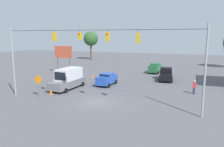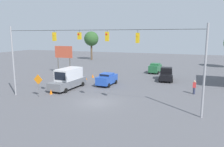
% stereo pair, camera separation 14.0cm
% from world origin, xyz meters
% --- Properties ---
extents(ground_plane, '(140.00, 140.00, 0.00)m').
position_xyz_m(ground_plane, '(0.00, 0.00, 0.00)').
color(ground_plane, '#56565B').
extents(overhead_signal_span, '(22.28, 0.38, 8.64)m').
position_xyz_m(overhead_signal_span, '(-0.04, 0.78, 5.58)').
color(overhead_signal_span, '#939399').
rests_on(overhead_signal_span, ground_plane).
extents(sedan_blue_withflow_mid, '(2.25, 4.35, 1.85)m').
position_xyz_m(sedan_blue_withflow_mid, '(2.18, -8.56, 0.97)').
color(sedan_blue_withflow_mid, '#234CB2').
rests_on(sedan_blue_withflow_mid, ground_plane).
extents(box_truck_grey_parked_shoulder, '(2.80, 6.62, 2.89)m').
position_xyz_m(box_truck_grey_parked_shoulder, '(6.61, -4.74, 1.43)').
color(box_truck_grey_parked_shoulder, slate).
rests_on(box_truck_grey_parked_shoulder, ground_plane).
extents(sedan_green_oncoming_deep, '(2.33, 3.99, 1.99)m').
position_xyz_m(sedan_green_oncoming_deep, '(-2.95, -22.03, 1.03)').
color(sedan_green_oncoming_deep, '#236038').
rests_on(sedan_green_oncoming_deep, ground_plane).
extents(pickup_truck_black_oncoming_far, '(2.61, 5.17, 2.12)m').
position_xyz_m(pickup_truck_black_oncoming_far, '(-5.87, -15.54, 0.98)').
color(pickup_truck_black_oncoming_far, black).
rests_on(pickup_truck_black_oncoming_far, ground_plane).
extents(traffic_cone_nearest, '(0.38, 0.38, 0.63)m').
position_xyz_m(traffic_cone_nearest, '(7.08, -1.18, 0.32)').
color(traffic_cone_nearest, orange).
rests_on(traffic_cone_nearest, ground_plane).
extents(traffic_cone_second, '(0.38, 0.38, 0.63)m').
position_xyz_m(traffic_cone_second, '(6.88, -3.75, 0.32)').
color(traffic_cone_second, orange).
rests_on(traffic_cone_second, ground_plane).
extents(traffic_cone_third, '(0.38, 0.38, 0.63)m').
position_xyz_m(traffic_cone_third, '(6.97, -6.20, 0.32)').
color(traffic_cone_third, orange).
rests_on(traffic_cone_third, ground_plane).
extents(traffic_cone_fourth, '(0.38, 0.38, 0.63)m').
position_xyz_m(traffic_cone_fourth, '(7.04, -8.45, 0.32)').
color(traffic_cone_fourth, orange).
rests_on(traffic_cone_fourth, ground_plane).
extents(traffic_cone_fifth, '(0.38, 0.38, 0.63)m').
position_xyz_m(traffic_cone_fifth, '(7.09, -11.09, 0.32)').
color(traffic_cone_fifth, orange).
rests_on(traffic_cone_fifth, ground_plane).
extents(traffic_cone_farthest, '(0.38, 0.38, 0.63)m').
position_xyz_m(traffic_cone_farthest, '(6.84, -13.31, 0.32)').
color(traffic_cone_farthest, orange).
rests_on(traffic_cone_farthest, ground_plane).
extents(roadside_billboard, '(3.93, 0.16, 5.45)m').
position_xyz_m(roadside_billboard, '(14.21, -15.46, 3.93)').
color(roadside_billboard, '#4C473D').
rests_on(roadside_billboard, ground_plane).
extents(work_zone_sign, '(1.27, 0.06, 2.84)m').
position_xyz_m(work_zone_sign, '(7.68, 0.44, 1.99)').
color(work_zone_sign, slate).
rests_on(work_zone_sign, ground_plane).
extents(pedestrian, '(0.40, 0.28, 1.82)m').
position_xyz_m(pedestrian, '(-10.36, -7.68, 0.93)').
color(pedestrian, '#2D334C').
rests_on(pedestrian, ground_plane).
extents(tree_horizon_left, '(4.42, 4.42, 8.69)m').
position_xyz_m(tree_horizon_left, '(19.66, -39.48, 6.41)').
color(tree_horizon_left, brown).
rests_on(tree_horizon_left, ground_plane).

